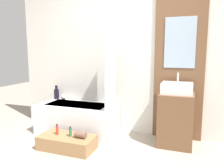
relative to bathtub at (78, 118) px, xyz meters
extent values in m
cube|color=silver|center=(0.83, 0.38, 1.05)|extent=(4.20, 0.06, 2.60)
cube|color=brown|center=(1.59, 0.33, 1.05)|extent=(0.75, 0.03, 2.60)
cube|color=#9EB2C6|center=(1.59, 0.31, 1.25)|extent=(0.45, 0.01, 0.76)
cube|color=white|center=(0.00, 0.00, 0.00)|extent=(1.31, 0.66, 0.50)
cube|color=silver|center=(0.00, 0.00, 0.24)|extent=(1.02, 0.46, 0.01)
cube|color=silver|center=(0.62, -0.08, 0.86)|extent=(0.01, 0.45, 1.23)
cube|color=#997047|center=(0.17, -0.62, -0.15)|extent=(0.79, 0.40, 0.19)
cube|color=brown|center=(1.59, 0.06, 0.14)|extent=(0.49, 0.49, 0.77)
cube|color=white|center=(1.59, 0.06, 0.60)|extent=(0.43, 0.36, 0.15)
cylinder|color=silver|center=(1.59, 0.16, 0.74)|extent=(0.02, 0.02, 0.14)
cylinder|color=black|center=(-0.56, 0.23, 0.33)|extent=(0.09, 0.09, 0.18)
cylinder|color=black|center=(-0.56, 0.23, 0.46)|extent=(0.05, 0.05, 0.08)
sphere|color=white|center=(-0.40, 0.23, 0.30)|extent=(0.10, 0.10, 0.10)
cylinder|color=red|center=(0.01, -0.62, 0.01)|extent=(0.04, 0.04, 0.13)
cylinder|color=black|center=(0.01, -0.62, 0.08)|extent=(0.02, 0.02, 0.03)
cylinder|color=#38704C|center=(0.23, -0.62, 0.00)|extent=(0.04, 0.04, 0.12)
cylinder|color=black|center=(0.23, -0.62, 0.07)|extent=(0.02, 0.02, 0.03)
cylinder|color=brown|center=(0.39, -0.62, -0.01)|extent=(0.16, 0.09, 0.09)
camera|label=1|loc=(1.77, -3.16, 1.12)|focal=35.00mm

